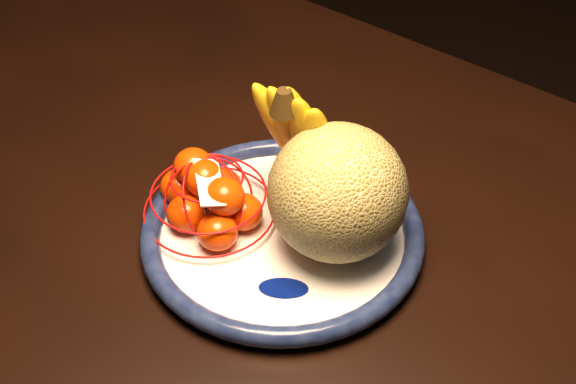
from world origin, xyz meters
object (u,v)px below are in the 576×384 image
Objects in this scene: banana_bunch at (303,134)px; mandarin_bag at (209,197)px; dining_table at (191,193)px; fruit_bowl at (282,233)px; cantaloupe at (338,193)px.

banana_bunch reaches higher than mandarin_bag.
fruit_bowl is (0.20, -0.05, 0.09)m from dining_table.
cantaloupe is 0.09m from banana_bunch.
mandarin_bag is at bearing -156.34° from cantaloupe.
mandarin_bag is (-0.14, -0.06, -0.04)m from cantaloupe.
banana_bunch reaches higher than cantaloupe.
mandarin_bag is (0.12, -0.08, 0.12)m from dining_table.
banana_bunch is at bearing 4.45° from dining_table.
banana_bunch is at bearing 109.98° from fruit_bowl.
dining_table is at bearing 167.17° from fruit_bowl.
cantaloupe is (0.05, 0.03, 0.08)m from fruit_bowl.
cantaloupe is at bearing 23.66° from mandarin_bag.
mandarin_bag is (-0.08, -0.03, 0.03)m from fruit_bowl.
dining_table is 4.32× the size of fruit_bowl.
fruit_bowl is at bearing -153.66° from cantaloupe.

